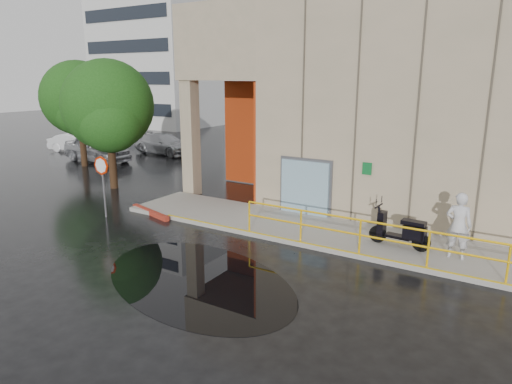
% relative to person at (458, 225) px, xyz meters
% --- Properties ---
extents(ground, '(120.00, 120.00, 0.00)m').
position_rel_person_xyz_m(ground, '(-5.75, -4.24, -1.11)').
color(ground, black).
rests_on(ground, ground).
extents(sidewalk, '(20.00, 3.00, 0.15)m').
position_rel_person_xyz_m(sidewalk, '(-1.75, 0.26, -1.03)').
color(sidewalk, gray).
rests_on(sidewalk, ground).
extents(building, '(20.00, 10.17, 8.00)m').
position_rel_person_xyz_m(building, '(-0.65, 6.75, 3.10)').
color(building, gray).
rests_on(building, ground).
extents(guardrail, '(9.56, 0.06, 1.03)m').
position_rel_person_xyz_m(guardrail, '(-1.50, -1.09, -0.43)').
color(guardrail, yellow).
rests_on(guardrail, sidewalk).
extents(distant_building, '(12.00, 8.08, 15.00)m').
position_rel_person_xyz_m(distant_building, '(-33.75, 23.74, 6.39)').
color(distant_building, silver).
rests_on(distant_building, ground).
extents(person, '(0.70, 0.47, 1.92)m').
position_rel_person_xyz_m(person, '(0.00, 0.00, 0.00)').
color(person, silver).
rests_on(person, sidewalk).
extents(scooter, '(1.88, 0.72, 1.43)m').
position_rel_person_xyz_m(scooter, '(-1.58, 0.03, -0.14)').
color(scooter, black).
rests_on(scooter, sidewalk).
extents(stop_sign, '(0.70, 0.10, 2.33)m').
position_rel_person_xyz_m(stop_sign, '(-11.93, -2.27, 0.61)').
color(stop_sign, slate).
rests_on(stop_sign, ground).
extents(red_curb, '(2.36, 0.81, 0.18)m').
position_rel_person_xyz_m(red_curb, '(-10.73, -1.14, -1.02)').
color(red_curb, '#A02C1D').
rests_on(red_curb, ground).
extents(puddle, '(7.24, 5.71, 0.01)m').
position_rel_person_xyz_m(puddle, '(-5.53, -4.74, -1.11)').
color(puddle, black).
rests_on(puddle, ground).
extents(car_a, '(4.99, 2.33, 1.65)m').
position_rel_person_xyz_m(car_a, '(-21.60, 5.42, -0.28)').
color(car_a, '#AAACB1').
rests_on(car_a, ground).
extents(car_b, '(4.07, 2.41, 1.27)m').
position_rel_person_xyz_m(car_b, '(-26.09, 7.32, -0.48)').
color(car_b, silver).
rests_on(car_b, ground).
extents(car_c, '(4.88, 2.32, 1.37)m').
position_rel_person_xyz_m(car_c, '(-20.01, 9.78, -0.42)').
color(car_c, '#A7A9AD').
rests_on(car_c, ground).
extents(tree_near, '(4.14, 4.14, 5.96)m').
position_rel_person_xyz_m(tree_near, '(-15.14, 1.02, 2.61)').
color(tree_near, black).
rests_on(tree_near, ground).
extents(tree_far, '(4.22, 4.22, 6.07)m').
position_rel_person_xyz_m(tree_far, '(-20.93, 3.93, 2.68)').
color(tree_far, black).
rests_on(tree_far, ground).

